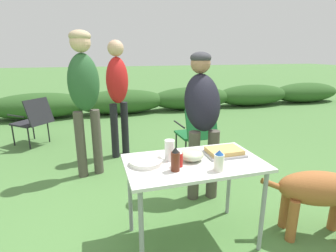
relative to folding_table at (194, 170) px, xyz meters
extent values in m
plane|color=#4C7A3D|center=(0.00, 0.00, -0.66)|extent=(60.00, 60.00, 0.00)
ellipsoid|color=#2D5623|center=(-2.00, 5.15, -0.35)|extent=(2.40, 0.90, 0.63)
ellipsoid|color=#2D5623|center=(0.00, 5.15, -0.35)|extent=(2.40, 0.90, 0.63)
ellipsoid|color=#2D5623|center=(2.00, 5.15, -0.35)|extent=(2.40, 0.90, 0.63)
ellipsoid|color=#2D5623|center=(4.00, 5.15, -0.35)|extent=(2.40, 0.90, 0.63)
ellipsoid|color=#2D5623|center=(6.00, 5.15, -0.35)|extent=(2.40, 0.90, 0.63)
cube|color=silver|center=(0.00, 0.00, 0.06)|extent=(1.10, 0.64, 0.02)
cylinder|color=gray|center=(-0.49, -0.27, -0.31)|extent=(0.04, 0.04, 0.71)
cylinder|color=gray|center=(0.49, -0.27, -0.31)|extent=(0.04, 0.04, 0.71)
cylinder|color=gray|center=(-0.49, 0.27, -0.31)|extent=(0.04, 0.04, 0.71)
cylinder|color=gray|center=(0.49, 0.27, -0.31)|extent=(0.04, 0.04, 0.71)
cube|color=#9E9EA3|center=(0.30, 0.06, 0.09)|extent=(0.32, 0.23, 0.02)
cube|color=tan|center=(0.30, 0.06, 0.11)|extent=(0.28, 0.20, 0.04)
cylinder|color=white|center=(-0.38, 0.06, 0.09)|extent=(0.26, 0.26, 0.04)
ellipsoid|color=#ADBC99|center=(-0.01, 0.04, 0.12)|extent=(0.20, 0.20, 0.09)
cylinder|color=white|center=(-0.18, 0.08, 0.16)|extent=(0.08, 0.08, 0.17)
cylinder|color=red|center=(-0.15, -0.05, 0.13)|extent=(0.06, 0.06, 0.11)
cone|color=white|center=(-0.15, -0.05, 0.20)|extent=(0.05, 0.05, 0.03)
cylinder|color=#562314|center=(-0.20, -0.12, 0.15)|extent=(0.07, 0.07, 0.14)
cone|color=black|center=(-0.20, -0.12, 0.24)|extent=(0.06, 0.06, 0.04)
cylinder|color=silver|center=(0.11, -0.21, 0.14)|extent=(0.08, 0.08, 0.13)
cone|color=#194793|center=(0.11, -0.21, 0.22)|extent=(0.06, 0.06, 0.04)
cylinder|color=#4C473D|center=(0.26, 0.64, -0.27)|extent=(0.12, 0.12, 0.78)
cylinder|color=#4C473D|center=(0.47, 0.61, -0.27)|extent=(0.12, 0.12, 0.78)
ellipsoid|color=black|center=(0.38, 0.74, 0.41)|extent=(0.45, 0.54, 0.69)
sphere|color=#936B4C|center=(0.40, 0.86, 0.80)|extent=(0.22, 0.22, 0.22)
ellipsoid|color=#333338|center=(0.40, 0.86, 0.86)|extent=(0.23, 0.23, 0.13)
cylinder|color=black|center=(-0.46, 2.10, -0.24)|extent=(0.11, 0.11, 0.84)
cylinder|color=black|center=(-0.29, 2.19, -0.24)|extent=(0.11, 0.11, 0.84)
ellipsoid|color=red|center=(-0.37, 2.15, 0.52)|extent=(0.43, 0.40, 0.68)
sphere|color=#DBAD89|center=(-0.37, 2.15, 0.98)|extent=(0.23, 0.23, 0.23)
cylinder|color=#4C473D|center=(-0.93, 1.55, -0.23)|extent=(0.12, 0.12, 0.87)
cylinder|color=#4C473D|center=(-0.73, 1.60, -0.23)|extent=(0.12, 0.12, 0.87)
ellipsoid|color=#28562D|center=(-0.83, 1.58, 0.56)|extent=(0.44, 0.36, 0.71)
sphere|color=#DBAD89|center=(-0.83, 1.58, 1.04)|extent=(0.24, 0.24, 0.24)
ellipsoid|color=tan|center=(-0.83, 1.58, 1.10)|extent=(0.25, 0.25, 0.14)
cylinder|color=#9E5B2D|center=(0.89, -0.07, -0.47)|extent=(0.08, 0.08, 0.39)
cylinder|color=#9E5B2D|center=(0.82, -0.25, -0.47)|extent=(0.08, 0.08, 0.39)
cylinder|color=#9E5B2D|center=(1.30, -0.23, -0.47)|extent=(0.08, 0.08, 0.39)
ellipsoid|color=#9E5B2D|center=(1.06, -0.24, -0.20)|extent=(0.74, 0.53, 0.30)
cylinder|color=#9E5B2D|center=(0.70, -0.10, -0.19)|extent=(0.22, 0.12, 0.12)
cube|color=#19602D|center=(0.69, 1.73, -0.28)|extent=(0.48, 0.48, 0.03)
cube|color=#19602D|center=(0.70, 1.45, -0.05)|extent=(0.47, 0.18, 0.44)
cylinder|color=black|center=(0.49, 1.52, -0.47)|extent=(0.02, 0.02, 0.38)
cylinder|color=black|center=(0.89, 1.53, -0.47)|extent=(0.02, 0.02, 0.38)
cylinder|color=black|center=(0.48, 1.92, -0.47)|extent=(0.02, 0.02, 0.38)
cylinder|color=black|center=(0.88, 1.93, -0.47)|extent=(0.02, 0.02, 0.38)
cylinder|color=black|center=(0.46, 1.72, -0.10)|extent=(0.04, 0.41, 0.02)
cylinder|color=black|center=(0.92, 1.73, -0.10)|extent=(0.04, 0.41, 0.02)
cube|color=#232328|center=(-1.84, 3.14, -0.28)|extent=(0.65, 0.65, 0.03)
cube|color=#232328|center=(-1.63, 2.96, -0.05)|extent=(0.43, 0.45, 0.44)
cylinder|color=black|center=(-1.82, 2.86, -0.47)|extent=(0.02, 0.02, 0.38)
cylinder|color=black|center=(-1.56, 3.16, -0.47)|extent=(0.02, 0.02, 0.38)
cylinder|color=black|center=(-2.12, 3.13, -0.47)|extent=(0.02, 0.02, 0.38)
cylinder|color=black|center=(-1.86, 3.43, -0.47)|extent=(0.02, 0.02, 0.38)
cylinder|color=black|center=(-1.99, 2.97, -0.10)|extent=(0.33, 0.29, 0.02)
cylinder|color=black|center=(-1.69, 3.32, -0.10)|extent=(0.33, 0.29, 0.02)
camera|label=1|loc=(-0.75, -1.81, 0.92)|focal=28.00mm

